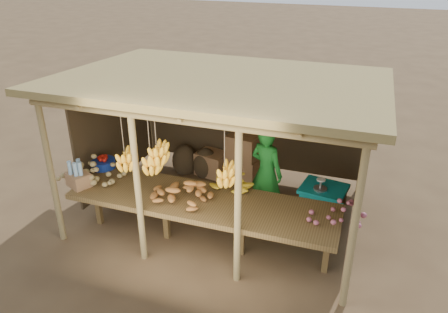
% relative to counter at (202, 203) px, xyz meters
% --- Properties ---
extents(ground, '(60.00, 60.00, 0.00)m').
position_rel_counter_xyz_m(ground, '(-0.00, 0.95, -0.74)').
color(ground, brown).
rests_on(ground, ground).
extents(stall_structure, '(4.70, 3.50, 2.43)m').
position_rel_counter_xyz_m(stall_structure, '(-0.03, 0.92, 1.17)').
color(stall_structure, '#957E4D').
rests_on(stall_structure, ground).
extents(counter, '(3.90, 1.05, 0.80)m').
position_rel_counter_xyz_m(counter, '(0.00, 0.00, 0.00)').
color(counter, brown).
rests_on(counter, ground).
extents(potato_heap, '(0.89, 0.54, 0.36)m').
position_rel_counter_xyz_m(potato_heap, '(-1.87, 0.03, 0.24)').
color(potato_heap, '#A48C54').
rests_on(potato_heap, counter).
extents(sweet_potato_heap, '(0.96, 0.61, 0.36)m').
position_rel_counter_xyz_m(sweet_potato_heap, '(-0.27, -0.10, 0.24)').
color(sweet_potato_heap, '#AB682C').
rests_on(sweet_potato_heap, counter).
extents(onion_heap, '(0.80, 0.49, 0.36)m').
position_rel_counter_xyz_m(onion_heap, '(1.90, 0.06, 0.24)').
color(onion_heap, '#AD5464').
rests_on(onion_heap, counter).
extents(banana_pile, '(0.62, 0.43, 0.35)m').
position_rel_counter_xyz_m(banana_pile, '(0.29, 0.41, 0.23)').
color(banana_pile, gold).
rests_on(banana_pile, counter).
extents(tomato_basin, '(0.39, 0.39, 0.21)m').
position_rel_counter_xyz_m(tomato_basin, '(-1.90, 0.41, 0.15)').
color(tomato_basin, navy).
rests_on(tomato_basin, counter).
extents(bottle_box, '(0.42, 0.38, 0.42)m').
position_rel_counter_xyz_m(bottle_box, '(-1.90, -0.24, 0.22)').
color(bottle_box, '#996B44').
rests_on(bottle_box, counter).
extents(vendor, '(0.69, 0.58, 1.60)m').
position_rel_counter_xyz_m(vendor, '(0.66, 1.11, 0.06)').
color(vendor, '#1B7A25').
rests_on(vendor, ground).
extents(tarp_crate, '(0.78, 0.70, 0.83)m').
position_rel_counter_xyz_m(tarp_crate, '(1.58, 1.22, -0.40)').
color(tarp_crate, brown).
rests_on(tarp_crate, ground).
extents(carton_stack, '(1.26, 0.53, 0.91)m').
position_rel_counter_xyz_m(carton_stack, '(-0.24, 2.15, -0.34)').
color(carton_stack, '#996B44').
rests_on(carton_stack, ground).
extents(burlap_sacks, '(0.94, 0.49, 0.66)m').
position_rel_counter_xyz_m(burlap_sacks, '(-1.01, 2.12, -0.45)').
color(burlap_sacks, '#42321E').
rests_on(burlap_sacks, ground).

